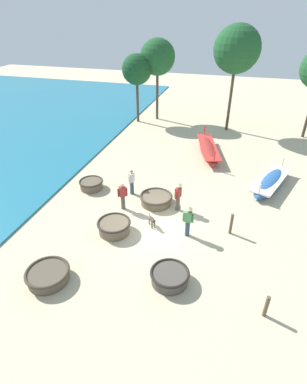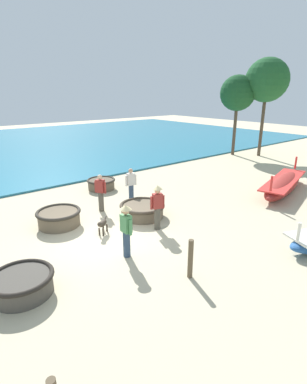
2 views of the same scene
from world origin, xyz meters
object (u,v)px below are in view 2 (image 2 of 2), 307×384
mooring_post_shoreline (190,259)px  coracle_front_right (101,184)px  fisherman_crouching (157,204)px  tree_tall_back (238,93)px  coracle_nearest (59,217)px  coracle_far_right (142,210)px  fisherman_with_hat (126,227)px  tree_leftmost (267,80)px  long_boat_red_hull (283,184)px  dog (102,224)px  coracle_tilted (22,283)px  fisherman_by_coracle (131,185)px  fisherman_standing_left (101,192)px

mooring_post_shoreline → coracle_front_right: bearing=166.3°
fisherman_crouching → tree_tall_back: tree_tall_back is taller
coracle_nearest → fisherman_crouching: bearing=46.0°
coracle_far_right → mooring_post_shoreline: size_ratio=1.62×
fisherman_with_hat → tree_leftmost: size_ratio=0.23×
long_boat_red_hull → fisherman_crouching: 7.62m
coracle_far_right → tree_leftmost: 15.74m
fisherman_with_hat → dog: size_ratio=2.94×
coracle_tilted → tree_tall_back: size_ratio=0.26×
fisherman_crouching → long_boat_red_hull: bearing=84.8°
coracle_front_right → mooring_post_shoreline: 8.53m
coracle_far_right → dog: bearing=-79.9°
coracle_far_right → fisherman_by_coracle: size_ratio=1.15×
fisherman_with_hat → fisherman_crouching: (-0.88, 1.94, 0.00)m
long_boat_red_hull → fisherman_with_hat: fisherman_with_hat is taller
fisherman_with_hat → fisherman_crouching: same height
coracle_nearest → tree_tall_back: size_ratio=0.27×
coracle_far_right → long_boat_red_hull: 7.56m
coracle_tilted → dog: 3.60m
fisherman_standing_left → fisherman_crouching: (2.83, 0.69, 0.12)m
fisherman_with_hat → coracle_far_right: bearing=134.2°
coracle_front_right → coracle_far_right: size_ratio=0.80×
mooring_post_shoreline → fisherman_by_coracle: bearing=159.9°
coracle_front_right → fisherman_standing_left: size_ratio=0.91×
fisherman_with_hat → fisherman_by_coracle: (-3.76, 2.81, -0.12)m
coracle_tilted → tree_leftmost: 21.07m
tree_leftmost → mooring_post_shoreline: bearing=-63.2°
coracle_front_right → fisherman_crouching: bearing=-8.2°
coracle_far_right → fisherman_by_coracle: 1.81m
coracle_tilted → long_boat_red_hull: bearing=90.2°
long_boat_red_hull → fisherman_crouching: (-0.68, -7.57, 0.56)m
coracle_nearest → fisherman_by_coracle: fisherman_by_coracle is taller
fisherman_crouching → mooring_post_shoreline: (2.85, -1.23, -0.40)m
coracle_tilted → tree_leftmost: size_ratio=0.22×
coracle_far_right → fisherman_with_hat: (2.14, -2.20, 0.66)m
dog → coracle_far_right: bearing=100.1°
fisherman_standing_left → dog: (1.93, -1.05, -0.46)m
long_boat_red_hull → fisherman_by_coracle: 7.60m
dog → tree_tall_back: (-5.76, 15.09, 4.25)m
tree_tall_back → coracle_front_right: bearing=-84.4°
coracle_tilted → tree_tall_back: tree_tall_back is taller
long_boat_red_hull → fisherman_standing_left: (-3.52, -8.26, 0.44)m
fisherman_by_coracle → mooring_post_shoreline: (5.73, -2.10, -0.28)m
coracle_front_right → dog: bearing=-29.2°
coracle_far_right → mooring_post_shoreline: mooring_post_shoreline is taller
coracle_tilted → mooring_post_shoreline: bearing=60.4°
tree_leftmost → tree_tall_back: tree_leftmost is taller
coracle_nearest → fisherman_with_hat: fisherman_with_hat is taller
fisherman_with_hat → mooring_post_shoreline: 2.13m
coracle_front_right → tree_tall_back: (-1.23, 12.56, 4.34)m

